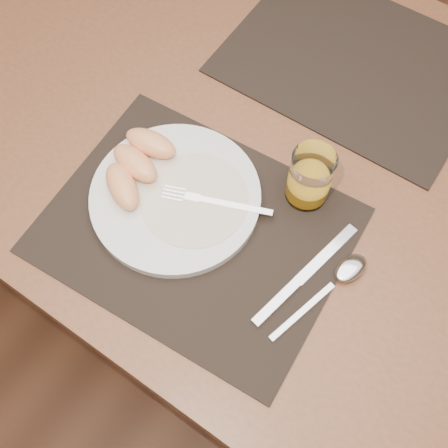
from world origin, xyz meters
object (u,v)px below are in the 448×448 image
table (279,167)px  placemat_far (355,62)px  fork (207,200)px  knife (297,282)px  placemat_near (196,230)px  juice_glass (310,179)px  spoon (344,274)px  plate (175,197)px

table → placemat_far: size_ratio=3.11×
fork → knife: bearing=-9.4°
placemat_near → fork: size_ratio=2.67×
fork → juice_glass: size_ratio=1.65×
placemat_far → fork: bearing=-97.0°
fork → spoon: fork is taller
placemat_far → spoon: 0.42m
table → placemat_near: (-0.02, -0.22, 0.09)m
placemat_far → fork: size_ratio=2.67×
plate → juice_glass: (0.17, 0.13, 0.04)m
plate → knife: 0.23m
placemat_far → juice_glass: juice_glass is taller
fork → juice_glass: juice_glass is taller
table → spoon: spoon is taller
table → fork: size_ratio=8.31×
placemat_near → fork: bearing=101.4°
table → spoon: 0.27m
placemat_near → placemat_far: size_ratio=1.00×
knife → spoon: size_ratio=1.15×
fork → knife: 0.19m
plate → spoon: bearing=7.4°
plate → knife: (0.23, -0.01, -0.01)m
table → spoon: (0.20, -0.16, 0.09)m
table → fork: bearing=-100.7°
fork → juice_glass: (0.12, 0.11, 0.03)m
juice_glass → placemat_far: bearing=103.2°
fork → knife: (0.18, -0.03, -0.02)m
placemat_far → knife: 0.45m
juice_glass → table: bearing=140.5°
juice_glass → plate: bearing=-142.6°
placemat_near → placemat_far: same height
knife → placemat_far: bearing=107.5°
table → juice_glass: (0.08, -0.07, 0.13)m
plate → fork: (0.05, 0.02, 0.01)m
fork → spoon: size_ratio=0.88×
fork → juice_glass: bearing=42.5°
fork → placemat_near: bearing=-78.6°
placemat_near → fork: fork is taller
placemat_near → juice_glass: size_ratio=4.40×
fork → table: bearing=79.3°
placemat_near → knife: knife is taller
knife → fork: bearing=170.6°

